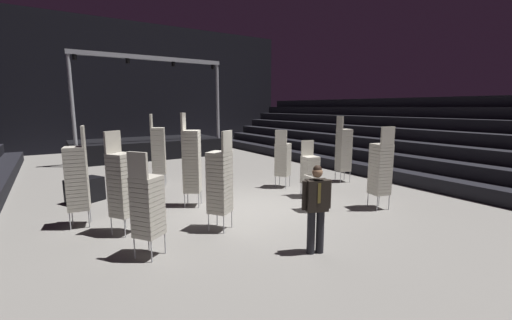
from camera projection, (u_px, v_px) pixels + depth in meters
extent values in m
cube|color=slate|center=(253.00, 210.00, 8.79)|extent=(22.00, 30.00, 0.10)
cube|color=black|center=(129.00, 86.00, 20.61)|extent=(22.00, 0.30, 8.00)
cube|color=black|center=(370.00, 170.00, 12.82)|extent=(0.75, 24.00, 0.45)
cube|color=black|center=(383.00, 158.00, 13.14)|extent=(0.75, 24.00, 0.45)
cube|color=black|center=(395.00, 145.00, 13.47)|extent=(0.75, 24.00, 0.45)
cube|color=black|center=(407.00, 134.00, 13.79)|extent=(0.75, 24.00, 0.45)
cube|color=black|center=(418.00, 123.00, 14.11)|extent=(0.75, 24.00, 0.45)
cube|color=black|center=(428.00, 112.00, 14.44)|extent=(0.75, 24.00, 0.45)
cube|color=black|center=(438.00, 102.00, 14.76)|extent=(0.75, 24.00, 0.45)
cube|color=black|center=(148.00, 148.00, 17.84)|extent=(7.62, 3.57, 0.95)
cylinder|color=#9EA0A8|center=(72.00, 100.00, 14.26)|extent=(0.16, 0.16, 4.12)
cylinder|color=#9EA0A8|center=(218.00, 101.00, 18.03)|extent=(0.16, 0.16, 4.12)
cube|color=#9EA0A8|center=(151.00, 58.00, 15.81)|extent=(7.32, 0.20, 0.20)
cylinder|color=black|center=(74.00, 57.00, 14.09)|extent=(0.18, 0.18, 0.22)
cylinder|color=black|center=(128.00, 61.00, 15.26)|extent=(0.18, 0.18, 0.22)
cylinder|color=black|center=(173.00, 64.00, 16.43)|extent=(0.18, 0.18, 0.22)
cylinder|color=black|center=(213.00, 67.00, 17.60)|extent=(0.18, 0.18, 0.22)
cylinder|color=black|center=(320.00, 231.00, 6.05)|extent=(0.15, 0.15, 0.83)
cylinder|color=black|center=(311.00, 232.00, 6.01)|extent=(0.15, 0.15, 0.83)
cube|color=silver|center=(318.00, 196.00, 5.85)|extent=(0.20, 0.16, 0.59)
cube|color=black|center=(317.00, 195.00, 5.91)|extent=(0.46, 0.35, 0.59)
cube|color=brown|center=(319.00, 193.00, 5.79)|extent=(0.06, 0.03, 0.37)
cylinder|color=black|center=(329.00, 194.00, 5.96)|extent=(0.12, 0.12, 0.54)
cylinder|color=black|center=(305.00, 195.00, 5.86)|extent=(0.12, 0.12, 0.54)
sphere|color=#936B4C|center=(317.00, 172.00, 5.84)|extent=(0.19, 0.19, 0.19)
sphere|color=black|center=(317.00, 169.00, 5.83)|extent=(0.16, 0.16, 0.16)
cylinder|color=#B2B5BA|center=(280.00, 180.00, 11.30)|extent=(0.02, 0.02, 0.40)
cylinder|color=#B2B5BA|center=(290.00, 181.00, 11.13)|extent=(0.02, 0.02, 0.40)
cylinder|color=#B2B5BA|center=(275.00, 182.00, 10.96)|extent=(0.02, 0.02, 0.40)
cylinder|color=#B2B5BA|center=(286.00, 183.00, 10.80)|extent=(0.02, 0.02, 0.40)
cube|color=#B7B2A3|center=(283.00, 174.00, 11.01)|extent=(0.60, 0.60, 0.08)
cube|color=#B7B2A3|center=(283.00, 172.00, 11.00)|extent=(0.60, 0.60, 0.08)
cube|color=#B7B2A3|center=(283.00, 169.00, 10.98)|extent=(0.60, 0.60, 0.08)
cube|color=#B7B2A3|center=(283.00, 167.00, 10.97)|extent=(0.60, 0.60, 0.08)
cube|color=#B7B2A3|center=(283.00, 164.00, 10.95)|extent=(0.60, 0.60, 0.08)
cube|color=#B7B2A3|center=(283.00, 162.00, 10.94)|extent=(0.60, 0.60, 0.08)
cube|color=#B7B2A3|center=(283.00, 160.00, 10.93)|extent=(0.60, 0.60, 0.08)
cube|color=#B7B2A3|center=(283.00, 157.00, 10.91)|extent=(0.60, 0.60, 0.08)
cube|color=#B7B2A3|center=(283.00, 155.00, 10.90)|extent=(0.60, 0.60, 0.08)
cube|color=#B7B2A3|center=(283.00, 152.00, 10.88)|extent=(0.60, 0.60, 0.08)
cube|color=#B7B2A3|center=(283.00, 150.00, 10.87)|extent=(0.60, 0.60, 0.08)
cube|color=#B7B2A3|center=(283.00, 147.00, 10.86)|extent=(0.60, 0.60, 0.08)
cube|color=#B7B2A3|center=(283.00, 145.00, 10.84)|extent=(0.60, 0.60, 0.08)
cube|color=#B7B2A3|center=(281.00, 137.00, 10.63)|extent=(0.25, 0.37, 0.46)
cylinder|color=#B2B5BA|center=(209.00, 222.00, 7.13)|extent=(0.02, 0.02, 0.40)
cylinder|color=#B2B5BA|center=(217.00, 217.00, 7.47)|extent=(0.02, 0.02, 0.40)
cylinder|color=#B2B5BA|center=(224.00, 225.00, 6.98)|extent=(0.02, 0.02, 0.40)
cylinder|color=#B2B5BA|center=(232.00, 219.00, 7.33)|extent=(0.02, 0.02, 0.40)
cube|color=#B7B2A3|center=(220.00, 210.00, 7.19)|extent=(0.61, 0.61, 0.08)
cube|color=#B7B2A3|center=(220.00, 207.00, 7.17)|extent=(0.61, 0.61, 0.08)
cube|color=#B7B2A3|center=(220.00, 203.00, 7.16)|extent=(0.61, 0.61, 0.08)
cube|color=#B7B2A3|center=(220.00, 199.00, 7.14)|extent=(0.61, 0.61, 0.08)
cube|color=#B7B2A3|center=(220.00, 195.00, 7.13)|extent=(0.61, 0.61, 0.08)
cube|color=#B7B2A3|center=(220.00, 192.00, 7.12)|extent=(0.61, 0.61, 0.08)
cube|color=#B7B2A3|center=(220.00, 188.00, 7.10)|extent=(0.61, 0.61, 0.08)
cube|color=#B7B2A3|center=(220.00, 184.00, 7.09)|extent=(0.61, 0.61, 0.08)
cube|color=#B7B2A3|center=(220.00, 180.00, 7.07)|extent=(0.61, 0.61, 0.08)
cube|color=#B7B2A3|center=(219.00, 177.00, 7.06)|extent=(0.61, 0.61, 0.08)
cube|color=#B7B2A3|center=(219.00, 173.00, 7.05)|extent=(0.61, 0.61, 0.08)
cube|color=#B7B2A3|center=(219.00, 169.00, 7.03)|extent=(0.61, 0.61, 0.08)
cube|color=#B7B2A3|center=(219.00, 165.00, 7.02)|extent=(0.61, 0.61, 0.08)
cube|color=#B7B2A3|center=(219.00, 161.00, 7.01)|extent=(0.61, 0.61, 0.08)
cube|color=#B7B2A3|center=(219.00, 158.00, 6.99)|extent=(0.61, 0.61, 0.08)
cube|color=#B7B2A3|center=(219.00, 154.00, 6.98)|extent=(0.61, 0.61, 0.08)
cube|color=#B7B2A3|center=(227.00, 141.00, 6.86)|extent=(0.36, 0.27, 0.46)
cylinder|color=#B2B5BA|center=(138.00, 223.00, 7.10)|extent=(0.02, 0.02, 0.40)
cylinder|color=#B2B5BA|center=(125.00, 229.00, 6.75)|extent=(0.02, 0.02, 0.40)
cylinder|color=#B2B5BA|center=(125.00, 220.00, 7.25)|extent=(0.02, 0.02, 0.40)
cylinder|color=#B2B5BA|center=(112.00, 226.00, 6.91)|extent=(0.02, 0.02, 0.40)
cube|color=#B7B2A3|center=(124.00, 214.00, 6.96)|extent=(0.61, 0.61, 0.08)
cube|color=#B7B2A3|center=(124.00, 210.00, 6.95)|extent=(0.61, 0.61, 0.08)
cube|color=#B7B2A3|center=(124.00, 206.00, 6.93)|extent=(0.61, 0.61, 0.08)
cube|color=#B7B2A3|center=(124.00, 202.00, 6.92)|extent=(0.61, 0.61, 0.08)
cube|color=#B7B2A3|center=(123.00, 198.00, 6.91)|extent=(0.61, 0.61, 0.08)
cube|color=#B7B2A3|center=(123.00, 195.00, 6.89)|extent=(0.61, 0.61, 0.08)
cube|color=#B7B2A3|center=(123.00, 191.00, 6.88)|extent=(0.61, 0.61, 0.08)
cube|color=#B7B2A3|center=(122.00, 187.00, 6.86)|extent=(0.61, 0.61, 0.08)
cube|color=#B7B2A3|center=(122.00, 183.00, 6.85)|extent=(0.61, 0.61, 0.08)
cube|color=#B7B2A3|center=(122.00, 179.00, 6.84)|extent=(0.61, 0.61, 0.08)
cube|color=#B7B2A3|center=(122.00, 175.00, 6.82)|extent=(0.61, 0.61, 0.08)
cube|color=#B7B2A3|center=(121.00, 171.00, 6.81)|extent=(0.61, 0.61, 0.08)
cube|color=#B7B2A3|center=(121.00, 167.00, 6.80)|extent=(0.61, 0.61, 0.08)
cube|color=#B7B2A3|center=(121.00, 163.00, 6.78)|extent=(0.61, 0.61, 0.08)
cube|color=#B7B2A3|center=(121.00, 159.00, 6.77)|extent=(0.61, 0.61, 0.08)
cube|color=#B7B2A3|center=(120.00, 155.00, 6.75)|extent=(0.61, 0.61, 0.08)
cube|color=#B7B2A3|center=(112.00, 142.00, 6.79)|extent=(0.36, 0.27, 0.46)
cylinder|color=#B2B5BA|center=(166.00, 178.00, 11.55)|extent=(0.02, 0.02, 0.40)
cylinder|color=#B2B5BA|center=(165.00, 180.00, 11.18)|extent=(0.02, 0.02, 0.40)
cylinder|color=#B2B5BA|center=(155.00, 178.00, 11.48)|extent=(0.02, 0.02, 0.40)
cylinder|color=#B2B5BA|center=(154.00, 181.00, 11.12)|extent=(0.02, 0.02, 0.40)
cube|color=#B7B2A3|center=(160.00, 173.00, 11.29)|extent=(0.57, 0.57, 0.08)
cube|color=#B7B2A3|center=(160.00, 170.00, 11.28)|extent=(0.57, 0.57, 0.08)
cube|color=#B7B2A3|center=(159.00, 168.00, 11.27)|extent=(0.57, 0.57, 0.08)
cube|color=#B7B2A3|center=(159.00, 165.00, 11.25)|extent=(0.57, 0.57, 0.08)
cube|color=#B7B2A3|center=(159.00, 163.00, 11.24)|extent=(0.57, 0.57, 0.08)
cube|color=#B7B2A3|center=(159.00, 161.00, 11.23)|extent=(0.57, 0.57, 0.08)
cube|color=#B7B2A3|center=(159.00, 158.00, 11.21)|extent=(0.57, 0.57, 0.08)
cube|color=#B7B2A3|center=(159.00, 156.00, 11.20)|extent=(0.57, 0.57, 0.08)
cube|color=#B7B2A3|center=(159.00, 153.00, 11.18)|extent=(0.57, 0.57, 0.08)
cube|color=#B7B2A3|center=(159.00, 151.00, 11.17)|extent=(0.57, 0.57, 0.08)
cube|color=#B7B2A3|center=(158.00, 148.00, 11.16)|extent=(0.57, 0.57, 0.08)
cube|color=#B7B2A3|center=(158.00, 146.00, 11.14)|extent=(0.57, 0.57, 0.08)
cube|color=#B7B2A3|center=(158.00, 144.00, 11.13)|extent=(0.57, 0.57, 0.08)
cube|color=#B7B2A3|center=(158.00, 141.00, 11.11)|extent=(0.57, 0.57, 0.08)
cube|color=#B7B2A3|center=(158.00, 139.00, 11.10)|extent=(0.57, 0.57, 0.08)
cube|color=#B7B2A3|center=(158.00, 136.00, 11.09)|extent=(0.57, 0.57, 0.08)
cube|color=#B7B2A3|center=(158.00, 134.00, 11.07)|extent=(0.57, 0.57, 0.08)
cube|color=#B7B2A3|center=(158.00, 131.00, 11.06)|extent=(0.57, 0.57, 0.08)
cube|color=#B7B2A3|center=(157.00, 129.00, 11.04)|extent=(0.57, 0.57, 0.08)
cube|color=#B7B2A3|center=(151.00, 121.00, 10.96)|extent=(0.20, 0.39, 0.46)
cylinder|color=#B2B5BA|center=(368.00, 200.00, 8.83)|extent=(0.02, 0.02, 0.40)
cylinder|color=#B2B5BA|center=(379.00, 199.00, 8.96)|extent=(0.02, 0.02, 0.40)
cylinder|color=#B2B5BA|center=(377.00, 204.00, 8.48)|extent=(0.02, 0.02, 0.40)
cylinder|color=#B2B5BA|center=(389.00, 202.00, 8.60)|extent=(0.02, 0.02, 0.40)
cube|color=#B7B2A3|center=(379.00, 192.00, 8.68)|extent=(0.53, 0.53, 0.08)
cube|color=#B7B2A3|center=(379.00, 189.00, 8.66)|extent=(0.53, 0.53, 0.08)
cube|color=#B7B2A3|center=(379.00, 186.00, 8.65)|extent=(0.53, 0.53, 0.08)
cube|color=#B7B2A3|center=(379.00, 183.00, 8.63)|extent=(0.53, 0.53, 0.08)
cube|color=#B7B2A3|center=(380.00, 180.00, 8.62)|extent=(0.53, 0.53, 0.08)
cube|color=#B7B2A3|center=(380.00, 177.00, 8.61)|extent=(0.53, 0.53, 0.08)
cube|color=#B7B2A3|center=(380.00, 174.00, 8.59)|extent=(0.53, 0.53, 0.08)
cube|color=#B7B2A3|center=(380.00, 171.00, 8.58)|extent=(0.53, 0.53, 0.08)
cube|color=#B7B2A3|center=(380.00, 168.00, 8.57)|extent=(0.53, 0.53, 0.08)
cube|color=#B7B2A3|center=(381.00, 164.00, 8.55)|extent=(0.53, 0.53, 0.08)
cube|color=#B7B2A3|center=(381.00, 161.00, 8.54)|extent=(0.53, 0.53, 0.08)
cube|color=#B7B2A3|center=(381.00, 158.00, 8.52)|extent=(0.53, 0.53, 0.08)
cube|color=#B7B2A3|center=(381.00, 155.00, 8.51)|extent=(0.53, 0.53, 0.08)
cube|color=#B7B2A3|center=(381.00, 152.00, 8.50)|extent=(0.53, 0.53, 0.08)
cube|color=#B7B2A3|center=(382.00, 149.00, 8.48)|extent=(0.53, 0.53, 0.08)
cube|color=#B7B2A3|center=(382.00, 145.00, 8.47)|extent=(0.53, 0.53, 0.08)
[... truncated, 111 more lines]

